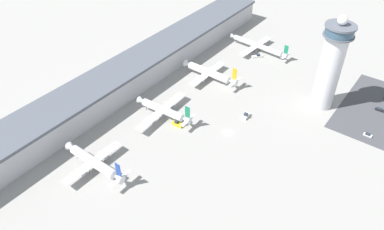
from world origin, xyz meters
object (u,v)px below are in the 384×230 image
(airplane_gate_alpha, at_px, (94,162))
(control_tower, at_px, (331,65))
(car_silver_sedan, at_px, (380,110))
(car_grey_coupe, at_px, (368,135))
(airplane_gate_charlie, at_px, (209,73))
(service_truck_fuel, at_px, (257,56))
(airplane_gate_bravo, at_px, (163,110))
(service_truck_baggage, at_px, (178,124))
(service_truck_catering, at_px, (246,116))
(airplane_gate_delta, at_px, (258,46))

(airplane_gate_alpha, bearing_deg, control_tower, -30.32)
(control_tower, relative_size, car_silver_sedan, 11.43)
(car_grey_coupe, bearing_deg, airplane_gate_alpha, 136.50)
(airplane_gate_alpha, distance_m, car_grey_coupe, 136.35)
(control_tower, relative_size, airplane_gate_alpha, 1.48)
(control_tower, relative_size, airplane_gate_charlie, 1.39)
(car_grey_coupe, bearing_deg, service_truck_fuel, 66.48)
(airplane_gate_bravo, bearing_deg, car_grey_coupe, -61.64)
(airplane_gate_charlie, relative_size, car_grey_coupe, 8.91)
(airplane_gate_charlie, distance_m, service_truck_baggage, 48.48)
(service_truck_catering, xyz_separation_m, service_truck_baggage, (-27.36, 25.55, 0.04))
(airplane_gate_delta, bearing_deg, service_truck_fuel, -150.29)
(service_truck_baggage, xyz_separation_m, car_grey_coupe, (51.39, -82.87, -0.54))
(airplane_gate_alpha, height_order, service_truck_catering, airplane_gate_alpha)
(control_tower, distance_m, service_truck_fuel, 65.09)
(airplane_gate_bravo, relative_size, service_truck_catering, 6.77)
(service_truck_fuel, bearing_deg, car_silver_sedan, -97.72)
(service_truck_catering, bearing_deg, airplane_gate_bravo, 126.15)
(service_truck_baggage, relative_size, car_grey_coupe, 1.37)
(airplane_gate_charlie, bearing_deg, service_truck_baggage, -165.33)
(airplane_gate_alpha, xyz_separation_m, service_truck_catering, (74.83, -36.49, -3.66))
(service_truck_fuel, relative_size, car_silver_sedan, 1.49)
(airplane_gate_charlie, xyz_separation_m, service_truck_catering, (-19.44, -37.80, -3.29))
(airplane_gate_alpha, xyz_separation_m, airplane_gate_delta, (143.66, -5.16, -0.79))
(service_truck_catering, height_order, service_truck_baggage, service_truck_baggage)
(service_truck_fuel, distance_m, service_truck_baggage, 87.92)
(service_truck_fuel, relative_size, car_grey_coupe, 1.61)
(airplane_gate_alpha, xyz_separation_m, airplane_gate_charlie, (94.27, 1.31, -0.37))
(airplane_gate_bravo, height_order, service_truck_catering, airplane_gate_bravo)
(control_tower, height_order, service_truck_fuel, control_tower)
(airplane_gate_alpha, distance_m, airplane_gate_bravo, 48.40)
(airplane_gate_charlie, relative_size, service_truck_baggage, 6.51)
(control_tower, relative_size, service_truck_catering, 9.22)
(service_truck_baggage, height_order, car_grey_coupe, service_truck_baggage)
(service_truck_baggage, bearing_deg, airplane_gate_delta, 3.44)
(airplane_gate_alpha, xyz_separation_m, car_grey_coupe, (98.86, -93.81, -4.15))
(airplane_gate_charlie, bearing_deg, airplane_gate_bravo, -177.98)
(airplane_gate_bravo, relative_size, airplane_gate_delta, 0.86)
(service_truck_catering, distance_m, service_truck_baggage, 37.43)
(control_tower, distance_m, service_truck_catering, 51.23)
(car_silver_sedan, bearing_deg, airplane_gate_bravo, 129.35)
(control_tower, relative_size, service_truck_baggage, 9.05)
(airplane_gate_delta, xyz_separation_m, service_truck_baggage, (-96.19, -5.78, -2.82))
(control_tower, xyz_separation_m, car_silver_sedan, (14.22, -28.40, -25.29))
(control_tower, relative_size, service_truck_fuel, 7.68)
(car_grey_coupe, relative_size, car_silver_sedan, 0.92)
(airplane_gate_delta, distance_m, car_grey_coupe, 99.38)
(airplane_gate_charlie, distance_m, airplane_gate_delta, 49.82)
(control_tower, distance_m, airplane_gate_delta, 71.55)
(service_truck_fuel, bearing_deg, car_grey_coupe, -113.52)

